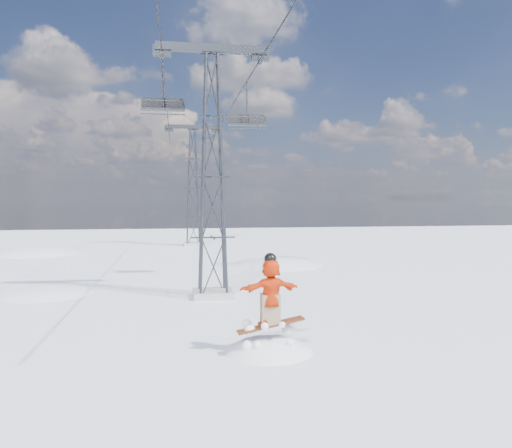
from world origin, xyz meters
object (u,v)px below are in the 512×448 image
object	(u,v)px
snowboarder_jump	(269,404)
lift_tower_far	(193,188)
lift_tower_near	(212,178)
lift_chair_near	(163,105)

from	to	relation	value
snowboarder_jump	lift_tower_far	bearing A→B (deg)	91.78
lift_tower_near	lift_tower_far	distance (m)	25.00
snowboarder_jump	lift_chair_near	world-z (taller)	lift_chair_near
lift_tower_far	lift_tower_near	bearing A→B (deg)	-90.00
lift_tower_near	snowboarder_jump	size ratio (longest dim) A/B	1.65
lift_tower_far	snowboarder_jump	world-z (taller)	lift_tower_far
lift_tower_near	lift_chair_near	xyz separation A→B (m)	(-2.20, 1.01, 3.39)
snowboarder_jump	lift_chair_near	size ratio (longest dim) A/B	2.78
lift_tower_far	snowboarder_jump	size ratio (longest dim) A/B	1.65
lift_tower_near	snowboarder_jump	bearing A→B (deg)	-82.97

